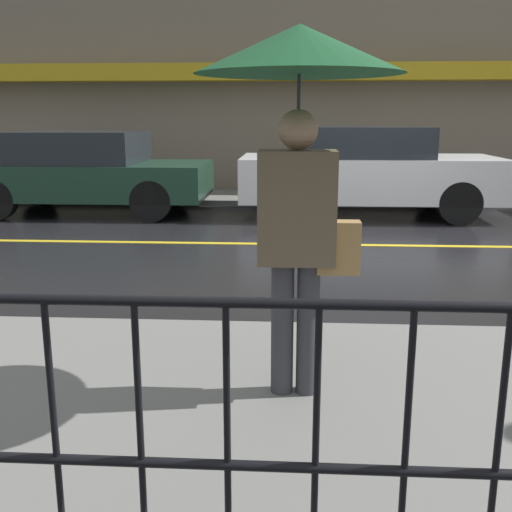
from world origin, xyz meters
TOP-DOWN VIEW (x-y plane):
  - ground_plane at (0.00, 0.00)m, footprint 80.00×80.00m
  - sidewalk_far at (0.00, 4.36)m, footprint 28.00×1.76m
  - lane_marking at (0.00, 0.00)m, footprint 25.20×0.12m
  - building_storefront at (0.00, 5.36)m, footprint 28.00×0.85m
  - pedestrian at (-1.23, -4.71)m, footprint 1.12×1.12m
  - car_dark_green at (-4.95, 2.53)m, footprint 4.25×1.94m
  - car_white at (0.02, 2.53)m, footprint 4.40×1.91m

SIDE VIEW (x-z plane):
  - ground_plane at x=0.00m, z-range 0.00..0.00m
  - lane_marking at x=0.00m, z-range 0.00..0.01m
  - sidewalk_far at x=0.00m, z-range 0.00..0.11m
  - car_dark_green at x=-4.95m, z-range 0.02..1.47m
  - car_white at x=0.02m, z-range 0.03..1.56m
  - pedestrian at x=-1.23m, z-range 0.76..2.83m
  - building_storefront at x=0.00m, z-range -0.02..5.85m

